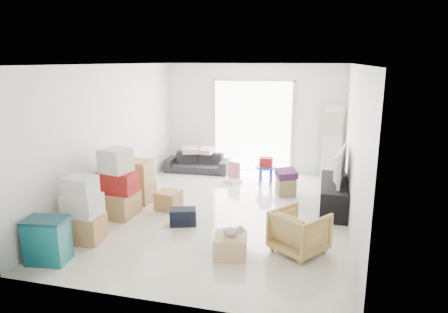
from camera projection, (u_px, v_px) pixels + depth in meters
room_shell at (223, 141)px, 7.20m from camera, size 4.98×6.48×3.18m
sliding_door at (253, 123)px, 10.03m from camera, size 2.10×0.04×2.33m
ac_tower at (332, 143)px, 9.34m from camera, size 0.45×0.30×1.75m
tv_console at (333, 195)px, 7.59m from camera, size 0.48×1.61×0.54m
television at (335, 178)px, 7.51m from camera, size 0.77×1.18×0.15m
sofa at (197, 160)px, 10.11m from camera, size 1.63×0.53×0.63m
pillow_left at (190, 145)px, 10.06m from camera, size 0.51×0.46×0.13m
pillow_right at (206, 146)px, 10.00m from camera, size 0.36×0.31×0.11m
armchair at (299, 230)px, 5.84m from camera, size 0.93×0.92×0.71m
storage_bins at (47, 240)px, 5.55m from camera, size 0.61×0.47×0.65m
box_stack_a at (83, 213)px, 6.18m from camera, size 0.61×0.52×1.05m
box_stack_b at (117, 187)px, 7.19m from camera, size 0.70×0.64×1.25m
box_stack_c at (138, 182)px, 7.93m from camera, size 0.62×0.53×0.85m
loose_box at (169, 200)px, 7.60m from camera, size 0.47×0.47×0.35m
duffel_bag at (183, 217)px, 6.87m from camera, size 0.51×0.40×0.29m
ottoman at (286, 187)px, 8.38m from camera, size 0.47×0.47×0.37m
blanket at (286, 175)px, 8.32m from camera, size 0.52×0.52×0.14m
kids_table at (266, 165)px, 9.10m from camera, size 0.48×0.48×0.62m
toy_walker at (233, 177)px, 9.28m from camera, size 0.43×0.41×0.46m
wood_crate at (230, 245)px, 5.78m from camera, size 0.54×0.54×0.31m
plush_bunny at (233, 231)px, 5.72m from camera, size 0.31×0.17×0.15m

